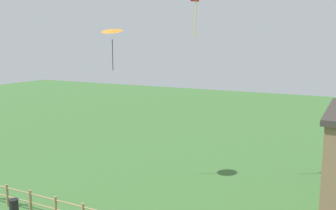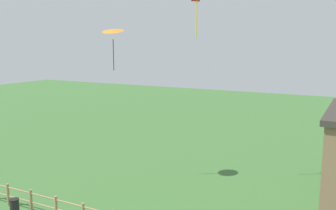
% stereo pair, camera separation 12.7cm
% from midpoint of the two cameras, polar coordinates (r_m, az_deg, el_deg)
% --- Properties ---
extents(trash_bin, '(0.48, 0.48, 0.95)m').
position_cam_midpoint_polar(trash_bin, '(20.62, -22.17, -14.35)').
color(trash_bin, black).
rests_on(trash_bin, ground_plane).
extents(kite_red_diamond, '(0.67, 0.69, 2.85)m').
position_cam_midpoint_polar(kite_red_diamond, '(22.82, 4.57, 15.06)').
color(kite_red_diamond, red).
extents(kite_orange_delta, '(1.62, 1.61, 2.61)m').
position_cam_midpoint_polar(kite_orange_delta, '(23.20, -8.24, 11.09)').
color(kite_orange_delta, orange).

